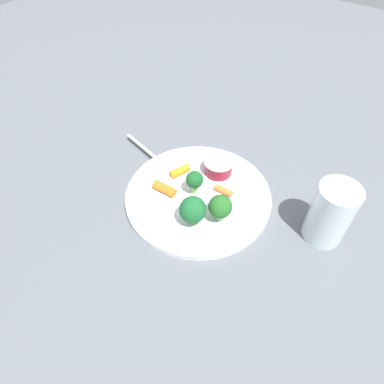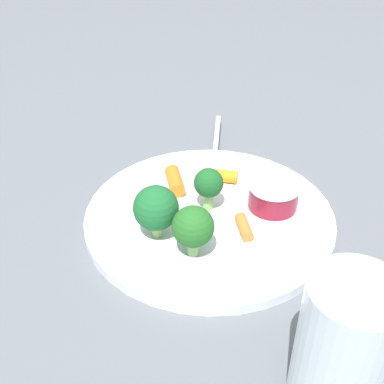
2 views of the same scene
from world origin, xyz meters
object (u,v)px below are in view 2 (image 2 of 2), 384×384
at_px(broccoli_floret_2, 193,227).
at_px(carrot_stick_0, 220,176).
at_px(broccoli_floret_1, 156,208).
at_px(carrot_stick_2, 175,181).
at_px(drinking_glass, 344,346).
at_px(carrot_stick_1, 244,227).
at_px(plate, 209,217).
at_px(sauce_cup, 272,193).
at_px(broccoli_floret_0, 206,185).
at_px(fork, 216,145).

xyz_separation_m(broccoli_floret_2, carrot_stick_0, (-0.12, 0.05, -0.03)).
relative_size(broccoli_floret_1, carrot_stick_2, 1.28).
bearing_deg(drinking_glass, carrot_stick_1, -173.03).
height_order(carrot_stick_1, carrot_stick_2, carrot_stick_2).
bearing_deg(broccoli_floret_1, carrot_stick_0, 136.31).
height_order(plate, sauce_cup, sauce_cup).
xyz_separation_m(broccoli_floret_2, drinking_glass, (0.16, 0.08, 0.01)).
relative_size(carrot_stick_0, carrot_stick_2, 0.92).
relative_size(broccoli_floret_2, drinking_glass, 0.49).
bearing_deg(carrot_stick_0, broccoli_floret_2, -23.17).
xyz_separation_m(plate, broccoli_floret_0, (-0.01, -0.00, 0.04)).
distance_m(broccoli_floret_0, broccoli_floret_2, 0.08).
bearing_deg(broccoli_floret_0, broccoli_floret_1, -56.96).
bearing_deg(broccoli_floret_2, fork, 162.58).
distance_m(broccoli_floret_2, carrot_stick_2, 0.12).
distance_m(broccoli_floret_2, carrot_stick_1, 0.07).
relative_size(plate, broccoli_floret_2, 4.96).
bearing_deg(broccoli_floret_0, plate, 20.34).
bearing_deg(fork, carrot_stick_0, -8.21).
xyz_separation_m(sauce_cup, drinking_glass, (0.23, -0.02, 0.03)).
bearing_deg(broccoli_floret_1, fork, 150.60).
xyz_separation_m(carrot_stick_2, drinking_glass, (0.28, 0.08, 0.04)).
bearing_deg(fork, broccoli_floret_0, -16.25).
bearing_deg(broccoli_floret_0, carrot_stick_2, -149.11).
bearing_deg(carrot_stick_2, fork, 142.47).
bearing_deg(plate, broccoli_floret_2, -24.31).
distance_m(broccoli_floret_0, fork, 0.14).
bearing_deg(broccoli_floret_0, drinking_glass, 13.44).
bearing_deg(sauce_cup, drinking_glass, -4.95).
distance_m(plate, broccoli_floret_2, 0.08).
bearing_deg(broccoli_floret_1, carrot_stick_2, 160.65).
bearing_deg(carrot_stick_2, carrot_stick_1, 33.10).
height_order(broccoli_floret_2, carrot_stick_0, broccoli_floret_2).
relative_size(plate, fork, 1.69).
bearing_deg(carrot_stick_1, sauce_cup, 134.64).
xyz_separation_m(broccoli_floret_2, fork, (-0.21, 0.07, -0.03)).
height_order(sauce_cup, fork, sauce_cup).
relative_size(carrot_stick_1, fork, 0.22).
height_order(broccoli_floret_0, carrot_stick_2, broccoli_floret_0).
height_order(sauce_cup, drinking_glass, drinking_glass).
bearing_deg(plate, carrot_stick_2, -150.59).
height_order(plate, carrot_stick_1, carrot_stick_1).
bearing_deg(sauce_cup, broccoli_floret_1, -76.00).
height_order(carrot_stick_0, carrot_stick_1, carrot_stick_0).
relative_size(sauce_cup, broccoli_floret_2, 1.04).
bearing_deg(carrot_stick_0, sauce_cup, 40.59).
xyz_separation_m(carrot_stick_2, fork, (-0.09, 0.07, -0.01)).
distance_m(sauce_cup, broccoli_floret_0, 0.08).
relative_size(fork, drinking_glass, 1.43).
relative_size(broccoli_floret_2, carrot_stick_2, 1.22).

